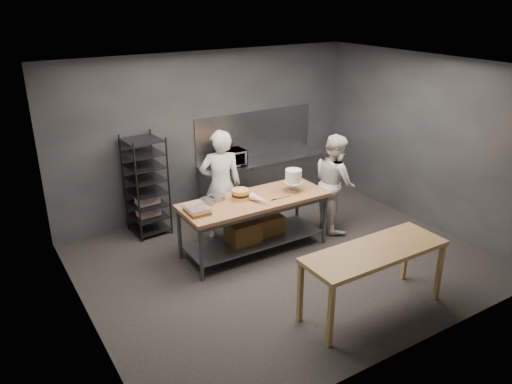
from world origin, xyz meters
TOP-DOWN VIEW (x-y plane):
  - ground at (0.00, 0.00)m, footprint 6.00×6.00m
  - back_wall at (0.00, 2.50)m, footprint 6.00×0.04m
  - work_table at (-0.21, 0.55)m, footprint 2.40×0.90m
  - near_counter at (0.25, -1.67)m, footprint 2.00×0.70m
  - back_counter at (1.00, 2.18)m, footprint 2.60×0.60m
  - splashback_panel at (1.00, 2.48)m, footprint 2.60×0.02m
  - speed_rack at (-1.42, 2.10)m, footprint 0.64×0.69m
  - chef_behind at (-0.44, 1.22)m, footprint 0.81×0.66m
  - chef_right at (1.43, 0.54)m, footprint 0.83×0.97m
  - microwave at (0.27, 2.18)m, footprint 0.54×0.37m
  - frosted_cake_stand at (0.50, 0.48)m, footprint 0.34×0.34m
  - layer_cake at (-0.41, 0.64)m, footprint 0.27×0.27m
  - cake_pans at (-0.82, 0.79)m, footprint 0.44×0.32m
  - piping_bag at (-0.23, 0.34)m, footprint 0.20×0.40m
  - offset_spatula at (0.10, 0.32)m, footprint 0.36×0.02m
  - pastry_clamshells at (-1.22, 0.52)m, footprint 0.31×0.40m

SIDE VIEW (x-z plane):
  - ground at x=0.00m, z-range 0.00..0.00m
  - back_counter at x=1.00m, z-range 0.00..0.90m
  - work_table at x=-0.21m, z-range 0.11..1.03m
  - near_counter at x=0.25m, z-range 0.36..1.26m
  - speed_rack at x=-1.42m, z-range -0.02..1.73m
  - chef_right at x=1.43m, z-range 0.00..1.73m
  - offset_spatula at x=0.10m, z-range 0.92..0.93m
  - chef_behind at x=-0.44m, z-range 0.00..1.91m
  - cake_pans at x=-0.82m, z-range 0.92..1.00m
  - pastry_clamshells at x=-1.22m, z-range 0.92..1.03m
  - piping_bag at x=-0.23m, z-range 0.92..1.04m
  - layer_cake at x=-0.41m, z-range 0.92..1.08m
  - microwave at x=0.27m, z-range 0.90..1.20m
  - frosted_cake_stand at x=0.50m, z-range 0.97..1.34m
  - splashback_panel at x=1.00m, z-range 0.90..1.80m
  - back_wall at x=0.00m, z-range 0.00..3.00m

